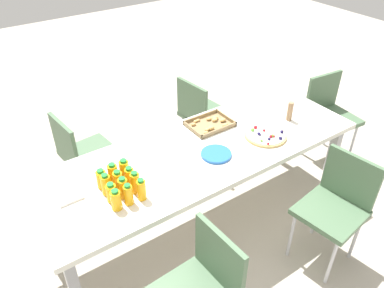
% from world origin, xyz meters
% --- Properties ---
extents(ground_plane, '(12.00, 12.00, 0.00)m').
position_xyz_m(ground_plane, '(0.00, 0.00, 0.00)').
color(ground_plane, '#B2A899').
extents(party_table, '(2.38, 0.82, 0.74)m').
position_xyz_m(party_table, '(0.00, 0.00, 0.68)').
color(party_table, silver).
rests_on(party_table, ground_plane).
extents(chair_far_left, '(0.44, 0.44, 0.83)m').
position_xyz_m(chair_far_left, '(-0.62, 0.78, 0.50)').
color(chair_far_left, '#4C6B4C').
rests_on(chair_far_left, ground_plane).
extents(chair_far_right, '(0.44, 0.44, 0.83)m').
position_xyz_m(chair_far_right, '(0.54, 0.75, 0.50)').
color(chair_far_right, '#4C6B4C').
rests_on(chair_far_right, ground_plane).
extents(chair_end, '(0.44, 0.44, 0.83)m').
position_xyz_m(chair_end, '(1.54, 0.08, 0.50)').
color(chair_end, '#4C6B4C').
rests_on(chair_end, ground_plane).
extents(chair_near_right, '(0.45, 0.45, 0.83)m').
position_xyz_m(chair_near_right, '(0.59, -0.76, 0.50)').
color(chair_near_right, '#4C6B4C').
rests_on(chair_near_right, ground_plane).
extents(chair_near_left, '(0.42, 0.42, 0.83)m').
position_xyz_m(chair_near_left, '(-0.54, -0.76, 0.50)').
color(chair_near_left, '#4C6B4C').
rests_on(chair_near_left, ground_plane).
extents(juice_bottle_0, '(0.06, 0.06, 0.14)m').
position_xyz_m(juice_bottle_0, '(-0.75, -0.20, 0.80)').
color(juice_bottle_0, '#F9AC14').
rests_on(juice_bottle_0, party_table).
extents(juice_bottle_1, '(0.05, 0.05, 0.14)m').
position_xyz_m(juice_bottle_1, '(-0.67, -0.20, 0.81)').
color(juice_bottle_1, '#F9AD14').
rests_on(juice_bottle_1, party_table).
extents(juice_bottle_2, '(0.05, 0.05, 0.15)m').
position_xyz_m(juice_bottle_2, '(-0.59, -0.21, 0.81)').
color(juice_bottle_2, '#FAAC14').
rests_on(juice_bottle_2, party_table).
extents(juice_bottle_3, '(0.06, 0.06, 0.13)m').
position_xyz_m(juice_bottle_3, '(-0.74, -0.12, 0.80)').
color(juice_bottle_3, '#FAAD14').
rests_on(juice_bottle_3, party_table).
extents(juice_bottle_4, '(0.06, 0.06, 0.14)m').
position_xyz_m(juice_bottle_4, '(-0.67, -0.13, 0.81)').
color(juice_bottle_4, '#F9AD14').
rests_on(juice_bottle_4, party_table).
extents(juice_bottle_5, '(0.06, 0.06, 0.15)m').
position_xyz_m(juice_bottle_5, '(-0.59, -0.13, 0.81)').
color(juice_bottle_5, '#F9AD14').
rests_on(juice_bottle_5, party_table).
extents(juice_bottle_6, '(0.06, 0.06, 0.15)m').
position_xyz_m(juice_bottle_6, '(-0.74, -0.04, 0.81)').
color(juice_bottle_6, '#FAAE14').
rests_on(juice_bottle_6, party_table).
extents(juice_bottle_7, '(0.06, 0.06, 0.14)m').
position_xyz_m(juice_bottle_7, '(-0.66, -0.05, 0.81)').
color(juice_bottle_7, '#FAAC14').
rests_on(juice_bottle_7, party_table).
extents(juice_bottle_8, '(0.06, 0.06, 0.13)m').
position_xyz_m(juice_bottle_8, '(-0.59, -0.05, 0.80)').
color(juice_bottle_8, '#F9AE14').
rests_on(juice_bottle_8, party_table).
extents(juice_bottle_9, '(0.06, 0.06, 0.13)m').
position_xyz_m(juice_bottle_9, '(-0.74, 0.02, 0.80)').
color(juice_bottle_9, '#FAAC14').
rests_on(juice_bottle_9, party_table).
extents(juice_bottle_10, '(0.06, 0.06, 0.14)m').
position_xyz_m(juice_bottle_10, '(-0.66, 0.03, 0.81)').
color(juice_bottle_10, '#F9AE14').
rests_on(juice_bottle_10, party_table).
extents(juice_bottle_11, '(0.06, 0.06, 0.15)m').
position_xyz_m(juice_bottle_11, '(-0.59, 0.02, 0.81)').
color(juice_bottle_11, '#F9AC14').
rests_on(juice_bottle_11, party_table).
extents(fruit_pizza, '(0.31, 0.31, 0.05)m').
position_xyz_m(fruit_pizza, '(0.48, -0.14, 0.75)').
color(fruit_pizza, tan).
rests_on(fruit_pizza, party_table).
extents(snack_tray, '(0.33, 0.25, 0.04)m').
position_xyz_m(snack_tray, '(0.24, 0.22, 0.75)').
color(snack_tray, olive).
rests_on(snack_tray, party_table).
extents(plate_stack, '(0.21, 0.21, 0.02)m').
position_xyz_m(plate_stack, '(0.04, -0.11, 0.75)').
color(plate_stack, blue).
rests_on(plate_stack, party_table).
extents(napkin_stack, '(0.15, 0.15, 0.02)m').
position_xyz_m(napkin_stack, '(-0.94, 0.06, 0.75)').
color(napkin_stack, white).
rests_on(napkin_stack, party_table).
extents(cardboard_tube, '(0.04, 0.04, 0.16)m').
position_xyz_m(cardboard_tube, '(0.80, -0.07, 0.82)').
color(cardboard_tube, '#9E7A56').
rests_on(cardboard_tube, party_table).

